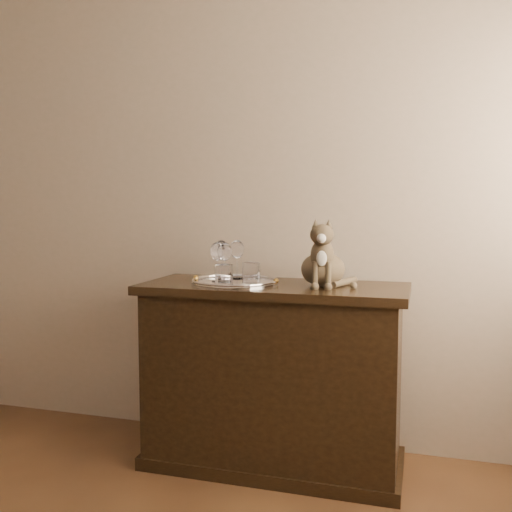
{
  "coord_description": "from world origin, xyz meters",
  "views": [
    {
      "loc": [
        1.25,
        -0.54,
        1.21
      ],
      "look_at": [
        0.51,
        1.95,
        0.98
      ],
      "focal_mm": 40.0,
      "sensor_mm": 36.0,
      "label": 1
    }
  ],
  "objects": [
    {
      "name": "wall_back",
      "position": [
        0.0,
        2.25,
        1.35
      ],
      "size": [
        4.0,
        0.1,
        2.7
      ],
      "primitive_type": "cube",
      "color": "tan",
      "rests_on": "ground"
    },
    {
      "name": "sideboard",
      "position": [
        0.6,
        1.94,
        0.42
      ],
      "size": [
        1.2,
        0.5,
        0.85
      ],
      "primitive_type": null,
      "color": "black",
      "rests_on": "ground"
    },
    {
      "name": "tray",
      "position": [
        0.42,
        1.93,
        0.85
      ],
      "size": [
        0.4,
        0.4,
        0.01
      ],
      "primitive_type": "cylinder",
      "color": "white",
      "rests_on": "sideboard"
    },
    {
      "name": "wine_glass_a",
      "position": [
        0.32,
        2.01,
        0.95
      ],
      "size": [
        0.07,
        0.07,
        0.18
      ],
      "primitive_type": null,
      "color": "white",
      "rests_on": "tray"
    },
    {
      "name": "wine_glass_b",
      "position": [
        0.39,
        2.04,
        0.95
      ],
      "size": [
        0.07,
        0.07,
        0.18
      ],
      "primitive_type": null,
      "color": "silver",
      "rests_on": "tray"
    },
    {
      "name": "wine_glass_c",
      "position": [
        0.34,
        1.9,
        0.95
      ],
      "size": [
        0.07,
        0.07,
        0.18
      ],
      "primitive_type": null,
      "color": "silver",
      "rests_on": "tray"
    },
    {
      "name": "wine_glass_d",
      "position": [
        0.37,
        1.92,
        0.95
      ],
      "size": [
        0.07,
        0.07,
        0.18
      ],
      "primitive_type": null,
      "color": "silver",
      "rests_on": "tray"
    },
    {
      "name": "tumbler_b",
      "position": [
        0.41,
        1.8,
        0.9
      ],
      "size": [
        0.08,
        0.08,
        0.09
      ],
      "primitive_type": "cylinder",
      "color": "white",
      "rests_on": "tray"
    },
    {
      "name": "tumbler_c",
      "position": [
        0.5,
        1.91,
        0.9
      ],
      "size": [
        0.08,
        0.08,
        0.09
      ],
      "primitive_type": "cylinder",
      "color": "white",
      "rests_on": "tray"
    },
    {
      "name": "cat",
      "position": [
        0.82,
        1.95,
        1.0
      ],
      "size": [
        0.33,
        0.31,
        0.3
      ],
      "primitive_type": null,
      "rotation": [
        0.0,
        0.0,
        0.12
      ],
      "color": "brown",
      "rests_on": "sideboard"
    }
  ]
}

